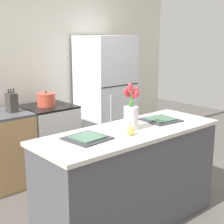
# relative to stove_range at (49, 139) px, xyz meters

# --- Properties ---
(ground_plane) EXTENTS (10.00, 10.00, 0.00)m
(ground_plane) POSITION_rel_stove_range_xyz_m (-0.10, -1.60, -0.44)
(ground_plane) COLOR #59544F
(back_wall) EXTENTS (5.20, 0.08, 2.70)m
(back_wall) POSITION_rel_stove_range_xyz_m (-0.10, 0.40, 0.91)
(back_wall) COLOR silver
(back_wall) RESTS_ON ground_plane
(kitchen_island) EXTENTS (1.80, 0.66, 0.93)m
(kitchen_island) POSITION_rel_stove_range_xyz_m (-0.10, -1.60, 0.03)
(kitchen_island) COLOR #4C4C51
(kitchen_island) RESTS_ON ground_plane
(stove_range) EXTENTS (0.60, 0.61, 0.88)m
(stove_range) POSITION_rel_stove_range_xyz_m (0.00, 0.00, 0.00)
(stove_range) COLOR silver
(stove_range) RESTS_ON ground_plane
(refrigerator) EXTENTS (0.68, 0.67, 1.74)m
(refrigerator) POSITION_rel_stove_range_xyz_m (0.95, 0.00, 0.43)
(refrigerator) COLOR silver
(refrigerator) RESTS_ON ground_plane
(flower_vase) EXTENTS (0.14, 0.16, 0.42)m
(flower_vase) POSITION_rel_stove_range_xyz_m (-0.08, -1.58, 0.64)
(flower_vase) COLOR silver
(flower_vase) RESTS_ON kitchen_island
(pear_figurine) EXTENTS (0.07, 0.07, 0.11)m
(pear_figurine) POSITION_rel_stove_range_xyz_m (-0.21, -1.72, 0.54)
(pear_figurine) COLOR #E5CC4C
(pear_figurine) RESTS_ON kitchen_island
(plate_setting_left) EXTENTS (0.35, 0.35, 0.02)m
(plate_setting_left) POSITION_rel_stove_range_xyz_m (-0.55, -1.56, 0.50)
(plate_setting_left) COLOR #333338
(plate_setting_left) RESTS_ON kitchen_island
(plate_setting_right) EXTENTS (0.35, 0.35, 0.02)m
(plate_setting_right) POSITION_rel_stove_range_xyz_m (0.35, -1.56, 0.50)
(plate_setting_right) COLOR #333338
(plate_setting_right) RESTS_ON kitchen_island
(cooking_pot) EXTENTS (0.23, 0.23, 0.19)m
(cooking_pot) POSITION_rel_stove_range_xyz_m (-0.02, -0.00, 0.52)
(cooking_pot) COLOR #CC4C38
(cooking_pot) RESTS_ON stove_range
(knife_block) EXTENTS (0.10, 0.14, 0.27)m
(knife_block) POSITION_rel_stove_range_xyz_m (-0.48, -0.02, 0.55)
(knife_block) COLOR #3D3833
(knife_block) RESTS_ON back_counter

